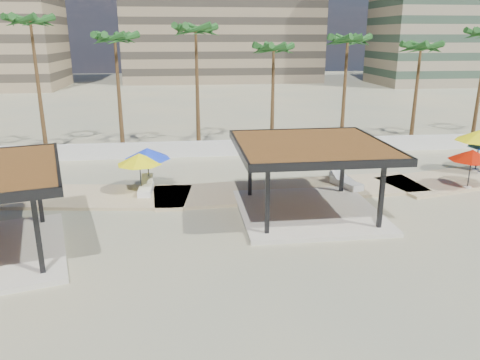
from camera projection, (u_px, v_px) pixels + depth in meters
The scene contains 18 objects.
ground at pixel (282, 242), 20.91m from camera, with size 200.00×200.00×0.00m, color tan.
promenade at pixel (288, 187), 28.39m from camera, with size 44.45×7.97×0.24m.
boundary_wall at pixel (239, 148), 35.90m from camera, with size 56.00×0.30×1.20m, color silver.
building_mid at pixel (222, 6), 91.08m from camera, with size 38.00×16.00×30.40m.
pavilion_central at pixel (310, 172), 23.66m from camera, with size 7.46×7.46×3.76m.
umbrella_b at pixel (139, 159), 26.51m from camera, with size 3.05×3.05×2.30m.
umbrella_c at pixel (472, 155), 27.19m from camera, with size 3.17×3.17×2.34m.
umbrella_e at pixel (480, 135), 30.61m from camera, with size 3.98×3.98×2.80m.
umbrella_f at pixel (147, 154), 27.33m from camera, with size 3.01×3.01×2.40m.
lounger_a at pixel (146, 189), 27.00m from camera, with size 0.82×2.23×0.83m.
lounger_b at pixel (341, 178), 29.04m from camera, with size 0.93×2.34×0.87m.
lounger_c at pixel (346, 183), 28.02m from camera, with size 1.52×2.52×0.91m.
palm_b at pixel (31, 27), 34.10m from camera, with size 3.00×3.00×10.72m.
palm_c at pixel (115, 43), 34.56m from camera, with size 3.00×3.00×9.50m.
palm_d at pixel (196, 35), 35.84m from camera, with size 3.00×3.00×10.11m.
palm_e at pixel (274, 52), 36.44m from camera, with size 3.00×3.00×8.72m.
palm_f at pixel (347, 44), 37.15m from camera, with size 3.00×3.00×9.35m.
palm_g at pixel (421, 51), 37.62m from camera, with size 3.00×3.00×8.80m.
Camera 1 is at (-4.17, -18.77, 8.87)m, focal length 35.00 mm.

